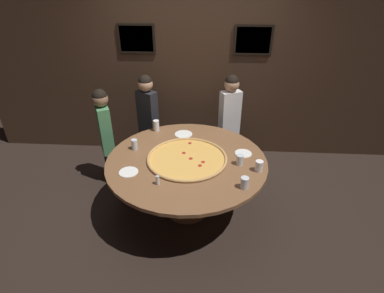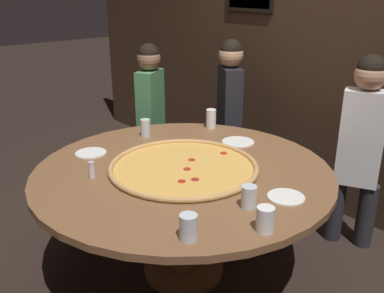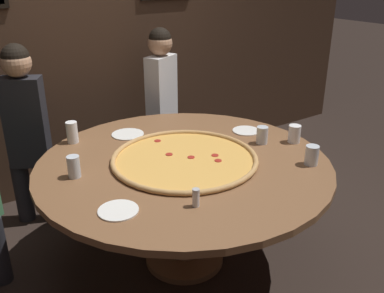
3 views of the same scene
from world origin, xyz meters
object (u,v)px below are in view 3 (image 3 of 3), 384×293
drink_cup_by_shaker (74,167)px  drink_cup_far_right (312,155)px  drink_cup_far_left (72,132)px  diner_far_right (162,97)px  condiment_shaker (196,198)px  dining_table (184,177)px  white_plate_beside_cup (128,134)px  drink_cup_beside_pizza (262,135)px  giant_pizza (185,158)px  white_plate_right_side (118,210)px  drink_cup_centre_back (294,134)px  diner_far_left (27,126)px  white_plate_left_side (246,131)px

drink_cup_by_shaker → drink_cup_far_right: drink_cup_by_shaker is taller
drink_cup_far_left → drink_cup_far_right: bearing=-47.6°
drink_cup_by_shaker → diner_far_right: (1.15, 0.96, -0.03)m
drink_cup_far_right → condiment_shaker: size_ratio=1.23×
dining_table → diner_far_right: bearing=64.9°
drink_cup_far_left → white_plate_beside_cup: (0.36, -0.09, -0.07)m
drink_cup_beside_pizza → drink_cup_far_right: (0.01, -0.41, 0.00)m
condiment_shaker → giant_pizza: bearing=62.0°
drink_cup_by_shaker → white_plate_beside_cup: 0.68m
drink_cup_far_left → white_plate_right_side: bearing=-98.0°
drink_cup_by_shaker → drink_cup_centre_back: 1.44m
drink_cup_centre_back → diner_far_left: (-1.41, 1.25, -0.03)m
drink_cup_beside_pizza → diner_far_right: (-0.05, 1.20, -0.02)m
drink_cup_beside_pizza → drink_cup_far_right: 0.41m
drink_cup_centre_back → diner_far_right: (-0.24, 1.31, -0.02)m
drink_cup_far_left → white_plate_left_side: 1.21m
dining_table → white_plate_beside_cup: bearing=98.3°
drink_cup_far_right → diner_far_left: diner_far_left is taller
diner_far_left → white_plate_beside_cup: bearing=169.3°
giant_pizza → condiment_shaker: size_ratio=9.29×
drink_cup_far_left → condiment_shaker: bearing=-79.9°
drink_cup_beside_pizza → diner_far_left: (-1.22, 1.14, -0.03)m
white_plate_left_side → condiment_shaker: condiment_shaker is taller
drink_cup_beside_pizza → white_plate_left_side: 0.24m
drink_cup_far_right → condiment_shaker: drink_cup_far_right is taller
drink_cup_by_shaker → drink_cup_far_left: size_ratio=0.87×
drink_cup_by_shaker → drink_cup_beside_pizza: bearing=-11.6°
drink_cup_far_left → diner_far_left: 0.45m
dining_table → white_plate_right_side: bearing=-153.2°
diner_far_left → giant_pizza: bearing=151.9°
drink_cup_by_shaker → white_plate_left_side: drink_cup_by_shaker is taller
white_plate_left_side → white_plate_beside_cup: same height
drink_cup_far_right → white_plate_beside_cup: size_ratio=0.53×
drink_cup_beside_pizza → diner_far_left: bearing=137.0°
white_plate_left_side → diner_far_right: 0.98m
drink_cup_beside_pizza → condiment_shaker: bearing=-154.0°
drink_cup_centre_back → white_plate_right_side: 1.36m
white_plate_left_side → diner_far_right: (-0.11, 0.98, 0.03)m
white_plate_beside_cup → drink_cup_far_left: bearing=166.5°
drink_cup_far_left → diner_far_left: diner_far_left is taller
condiment_shaker → drink_cup_far_right: bearing=-0.4°
diner_far_left → diner_far_right: size_ratio=1.00×
white_plate_right_side → white_plate_left_side: size_ratio=1.03×
white_plate_right_side → diner_far_left: size_ratio=0.15×
drink_cup_far_left → diner_far_left: size_ratio=0.11×
drink_cup_centre_back → drink_cup_far_right: same height
drink_cup_far_right → white_plate_beside_cup: drink_cup_far_right is taller
diner_far_left → drink_cup_centre_back: bearing=169.3°
dining_table → diner_far_right: diner_far_right is taller
diner_far_left → drink_cup_far_right: bearing=159.4°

